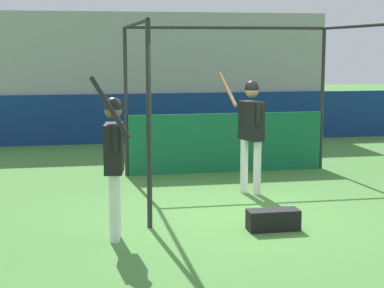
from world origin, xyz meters
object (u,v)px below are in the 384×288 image
object	(u,v)px
player_batter	(251,125)
baseball	(286,207)
equipment_bag	(273,220)
player_waiting	(114,154)

from	to	relation	value
player_batter	baseball	size ratio (longest dim) A/B	27.27
player_batter	equipment_bag	bearing A→B (deg)	154.22
player_batter	player_waiting	world-z (taller)	player_waiting
equipment_bag	player_batter	bearing A→B (deg)	82.51
baseball	player_waiting	bearing A→B (deg)	-157.85
player_waiting	player_batter	bearing A→B (deg)	140.89
equipment_bag	player_waiting	bearing A→B (deg)	-178.72
player_batter	player_waiting	distance (m)	3.26
player_waiting	equipment_bag	xyz separation A→B (m)	(2.12, 0.05, -0.98)
equipment_bag	baseball	bearing A→B (deg)	62.63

